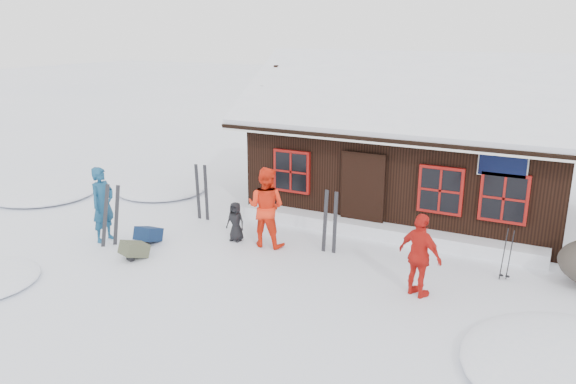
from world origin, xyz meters
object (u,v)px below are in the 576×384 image
Objects in this scene: skier_orange_right at (420,256)px; backpack_blue at (149,237)px; skier_teal at (103,204)px; skier_orange_left at (266,207)px; skier_crouched at (236,222)px; ski_poles at (507,255)px; ski_pair_left at (111,216)px; backpack_olive at (135,252)px.

skier_orange_right is 2.83× the size of backpack_blue.
backpack_blue is (-6.47, -0.24, -0.67)m from skier_orange_right.
skier_orange_left is (3.64, 1.52, 0.04)m from skier_teal.
skier_teal reaches higher than skier_crouched.
skier_crouched is 6.15m from ski_poles.
backpack_blue is (-7.88, -1.77, -0.37)m from ski_poles.
skier_teal is at bearing 18.57° from skier_orange_left.
skier_teal is 3.21m from skier_crouched.
skier_teal reaches higher than ski_pair_left.
skier_orange_left is at bearing 10.64° from skier_orange_right.
ski_pair_left reaches higher than backpack_blue.
ski_poles is at bearing 36.88° from backpack_olive.
ski_poles reaches higher than skier_crouched.
backpack_blue is at bearing 26.61° from skier_orange_right.
backpack_blue is at bearing 20.92° from skier_orange_left.
backpack_olive is (-7.55, -2.63, -0.38)m from ski_poles.
skier_teal is 7.56m from skier_orange_right.
ski_poles is (1.41, 1.53, -0.30)m from skier_orange_right.
skier_crouched is at bearing -63.76° from skier_teal.
ski_poles is at bearing -77.50° from skier_teal.
skier_crouched reaches higher than backpack_blue.
skier_orange_right is 1.07× the size of ski_pair_left.
backpack_olive is (-1.44, -1.98, -0.34)m from skier_crouched.
backpack_olive is at bearing -125.93° from skier_crouched.
skier_crouched is (2.84, 1.44, -0.43)m from skier_teal.
skier_teal is 0.96× the size of skier_orange_left.
skier_crouched is (-4.70, 0.88, -0.34)m from skier_orange_right.
skier_orange_right reaches higher than ski_poles.
skier_crouched is 2.47m from backpack_olive.
skier_orange_right is 7.18m from ski_pair_left.
backpack_olive is at bearing 34.70° from skier_orange_right.
ski_poles is (8.55, 2.26, -0.20)m from ski_pair_left.
skier_orange_left reaches higher than skier_orange_right.
skier_orange_right is 2.10m from ski_poles.
skier_crouched is 2.12m from backpack_blue.
backpack_olive is at bearing -160.78° from ski_poles.
ski_pair_left reaches higher than ski_poles.
skier_orange_right is at bearing 27.87° from backpack_olive.
skier_orange_right is 1.71× the size of skier_crouched.
skier_crouched is at bearing 13.90° from skier_orange_right.
ski_poles is at bearing -177.99° from skier_orange_left.
ski_pair_left is at bearing 30.33° from skier_orange_right.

